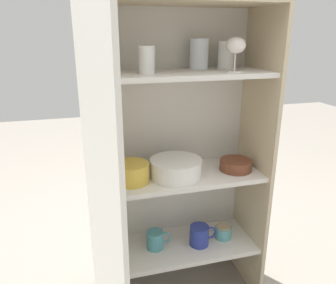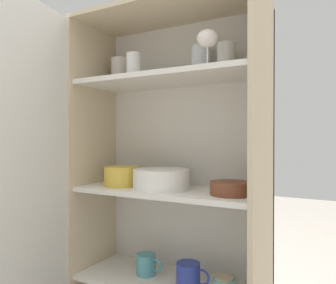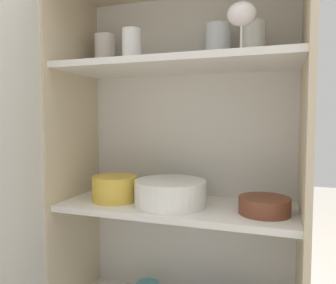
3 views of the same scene
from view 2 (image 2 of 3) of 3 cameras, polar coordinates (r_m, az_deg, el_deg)
The scene contains 18 objects.
cupboard_back_panel at distance 1.47m, azimuth 2.78°, elevation -6.25°, with size 0.78×0.02×1.35m, color silver.
cupboard_side_left at distance 1.55m, azimuth -12.63°, elevation -5.90°, with size 0.02×0.33×1.35m, color #CCB793.
cupboard_side_right at distance 1.20m, azimuth 16.10°, elevation -7.82°, with size 0.02×0.33×1.35m, color #CCB793.
cupboard_top_panel at distance 1.42m, azimuth -0.18°, elevation 21.74°, with size 0.78×0.33×0.02m, color #CCB793.
shelf_board_lower at distance 1.44m, azimuth -0.18°, elevation -23.28°, with size 0.74×0.29×0.02m, color silver.
shelf_board_middle at distance 1.34m, azimuth -0.18°, elevation -8.56°, with size 0.74×0.29×0.02m, color silver.
shelf_board_upper at distance 1.34m, azimuth -0.18°, elevation 10.86°, with size 0.74×0.29×0.02m, color silver.
cupboard_door at distance 1.28m, azimuth -22.15°, elevation -7.26°, with size 0.10×0.38×1.35m.
tumbler_glass_0 at distance 1.37m, azimuth 5.76°, elevation 13.71°, with size 0.08×0.08×0.13m.
tumbler_glass_1 at distance 1.57m, azimuth -8.50°, elevation 12.02°, with size 0.07×0.07×0.12m.
tumbler_glass_2 at distance 1.39m, azimuth -5.98°, elevation 13.06°, with size 0.06×0.06×0.10m.
tumbler_glass_3 at distance 1.31m, azimuth 10.08°, elevation 14.12°, with size 0.07×0.07×0.12m.
wine_glass_0 at distance 1.21m, azimuth 6.90°, elevation 17.25°, with size 0.08×0.08×0.13m.
plate_stack_white at distance 1.32m, azimuth -1.18°, elevation -6.48°, with size 0.23×0.23×0.08m.
mixing_bowl_large at distance 1.42m, azimuth -8.04°, elevation -5.78°, with size 0.15×0.15×0.08m.
serving_bowl_small at distance 1.20m, azimuth 10.86°, elevation -7.80°, with size 0.15×0.15×0.05m.
coffee_mug_primary at distance 1.48m, azimuth -3.76°, elevation -20.48°, with size 0.12×0.08×0.09m.
coffee_mug_extra_1 at distance 1.35m, azimuth 3.63°, elevation -22.21°, with size 0.13×0.09×0.10m.
Camera 2 is at (0.64, -1.01, 0.85)m, focal length 35.00 mm.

